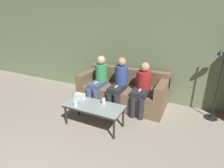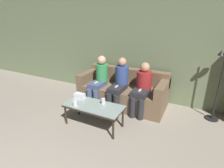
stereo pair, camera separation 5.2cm
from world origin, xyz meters
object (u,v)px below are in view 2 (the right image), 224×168
(tissue_box, at_px, (80,96))
(seated_person_mid_left, at_px, (119,82))
(standing_lamp, at_px, (223,73))
(seated_person_left_end, at_px, (99,79))
(cup_near_right, at_px, (103,101))
(seated_person_mid_right, at_px, (142,86))
(couch, at_px, (123,91))
(coffee_table, at_px, (93,107))
(cup_near_left, at_px, (75,103))

(tissue_box, height_order, seated_person_mid_left, seated_person_mid_left)
(standing_lamp, bearing_deg, seated_person_left_end, -171.28)
(cup_near_right, bearing_deg, seated_person_mid_right, 58.12)
(cup_near_right, distance_m, standing_lamp, 2.35)
(couch, bearing_deg, tissue_box, -118.22)
(seated_person_mid_left, bearing_deg, standing_lamp, 11.18)
(standing_lamp, bearing_deg, seated_person_mid_right, -165.61)
(coffee_table, distance_m, standing_lamp, 2.56)
(seated_person_left_end, bearing_deg, couch, 22.53)
(couch, distance_m, seated_person_mid_left, 0.38)
(cup_near_left, distance_m, cup_near_right, 0.53)
(tissue_box, distance_m, seated_person_left_end, 0.80)
(coffee_table, relative_size, seated_person_mid_left, 0.99)
(tissue_box, relative_size, seated_person_mid_right, 0.20)
(seated_person_left_end, bearing_deg, standing_lamp, 8.72)
(couch, distance_m, coffee_table, 1.16)
(cup_near_right, bearing_deg, tissue_box, 178.69)
(standing_lamp, relative_size, seated_person_left_end, 1.42)
(cup_near_left, xyz_separation_m, seated_person_mid_left, (0.41, 1.10, 0.12))
(cup_near_left, bearing_deg, seated_person_mid_left, 69.76)
(seated_person_left_end, bearing_deg, cup_near_left, -83.41)
(coffee_table, xyz_separation_m, standing_lamp, (2.10, 1.32, 0.61))
(seated_person_mid_left, bearing_deg, couch, 90.00)
(tissue_box, relative_size, seated_person_left_end, 0.19)
(cup_near_right, height_order, standing_lamp, standing_lamp)
(couch, height_order, coffee_table, couch)
(cup_near_left, height_order, tissue_box, tissue_box)
(couch, relative_size, cup_near_right, 18.06)
(coffee_table, height_order, cup_near_right, cup_near_right)
(couch, height_order, cup_near_left, couch)
(tissue_box, bearing_deg, couch, 61.78)
(couch, relative_size, tissue_box, 9.38)
(cup_near_left, height_order, seated_person_left_end, seated_person_left_end)
(couch, relative_size, seated_person_mid_right, 1.85)
(seated_person_mid_right, bearing_deg, standing_lamp, 14.39)
(cup_near_left, distance_m, tissue_box, 0.35)
(cup_near_left, bearing_deg, couch, 73.01)
(standing_lamp, height_order, seated_person_left_end, standing_lamp)
(couch, distance_m, seated_person_mid_right, 0.65)
(standing_lamp, distance_m, seated_person_mid_right, 1.55)
(cup_near_right, bearing_deg, coffee_table, -137.95)
(standing_lamp, distance_m, seated_person_mid_left, 2.06)
(couch, relative_size, coffee_table, 1.79)
(standing_lamp, bearing_deg, tissue_box, -155.06)
(couch, bearing_deg, seated_person_left_end, -157.47)
(cup_near_right, distance_m, seated_person_mid_left, 0.81)
(seated_person_mid_right, bearing_deg, tissue_box, -143.27)
(cup_near_left, xyz_separation_m, tissue_box, (-0.14, 0.32, -0.00))
(tissue_box, bearing_deg, seated_person_mid_right, 36.73)
(seated_person_mid_right, bearing_deg, seated_person_left_end, -179.25)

